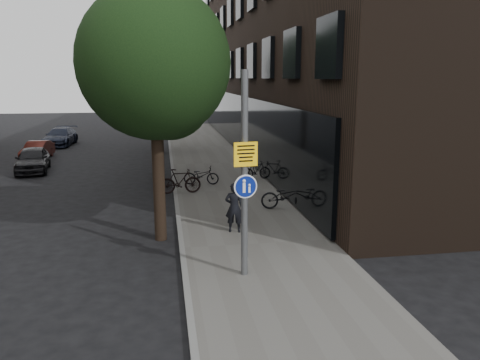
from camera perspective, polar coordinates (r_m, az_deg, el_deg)
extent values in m
plane|color=black|center=(10.90, 4.61, -14.34)|extent=(120.00, 120.00, 0.00)
cube|color=#5D5B56|center=(20.21, -1.49, -1.45)|extent=(4.50, 60.00, 0.12)
cube|color=slate|center=(20.03, -7.88, -1.68)|extent=(0.15, 60.00, 0.13)
cube|color=black|center=(33.53, 10.32, 19.25)|extent=(12.00, 40.00, 18.00)
cylinder|color=black|center=(14.32, -9.83, -1.10)|extent=(0.36, 0.36, 3.20)
sphere|color=black|center=(13.94, -10.41, 13.86)|extent=(4.40, 4.40, 4.40)
sphere|color=black|center=(14.75, -8.63, 9.94)|extent=(2.64, 2.64, 2.64)
cylinder|color=black|center=(22.68, -9.73, 3.86)|extent=(0.36, 0.36, 3.20)
sphere|color=black|center=(22.44, -10.08, 13.25)|extent=(5.00, 5.00, 5.00)
sphere|color=black|center=(23.24, -8.96, 10.78)|extent=(3.00, 3.00, 3.00)
cylinder|color=black|center=(31.61, -9.68, 6.24)|extent=(0.36, 0.36, 3.20)
sphere|color=black|center=(31.44, -9.93, 12.96)|extent=(5.00, 5.00, 5.00)
sphere|color=black|center=(32.24, -9.13, 11.19)|extent=(3.00, 3.00, 3.00)
cylinder|color=#595B5E|center=(11.08, 0.55, 0.42)|extent=(0.17, 0.17, 4.96)
cube|color=yellow|center=(10.98, 0.55, 3.23)|extent=(0.57, 0.10, 0.57)
cylinder|color=navy|center=(11.13, 0.55, -0.69)|extent=(0.50, 0.08, 0.51)
cylinder|color=white|center=(11.13, 0.55, -0.69)|extent=(0.57, 0.09, 0.57)
imported|color=black|center=(14.66, -0.71, -3.37)|extent=(0.65, 0.51, 1.59)
imported|color=black|center=(17.37, 5.69, -1.94)|extent=(1.96, 0.95, 0.99)
imported|color=black|center=(22.34, 2.00, 1.22)|extent=(1.54, 0.84, 0.89)
imported|color=black|center=(21.33, -4.75, 0.57)|extent=(1.68, 0.86, 0.84)
imported|color=black|center=(19.74, -7.33, -0.13)|extent=(1.79, 0.62, 1.06)
imported|color=black|center=(27.07, -23.96, 2.31)|extent=(2.06, 4.01, 1.31)
imported|color=#551F18|center=(31.17, -23.49, 3.34)|extent=(1.44, 3.38, 1.08)
imported|color=#1C2233|center=(36.86, -21.06, 4.95)|extent=(2.06, 4.51, 1.28)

